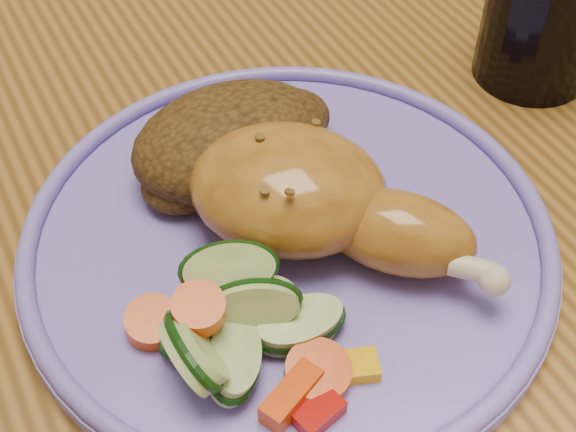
{
  "coord_description": "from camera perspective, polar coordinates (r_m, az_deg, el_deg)",
  "views": [
    {
      "loc": [
        -0.2,
        -0.39,
        1.08
      ],
      "look_at": [
        -0.07,
        -0.14,
        0.78
      ],
      "focal_mm": 50.0,
      "sensor_mm": 36.0,
      "label": 1
    }
  ],
  "objects": [
    {
      "name": "plate_rim",
      "position": [
        0.42,
        0.0,
        -0.91
      ],
      "size": [
        0.28,
        0.28,
        0.01
      ],
      "primitive_type": "torus",
      "color": "#7265CE",
      "rests_on": "plate"
    },
    {
      "name": "drinking_glass",
      "position": [
        0.55,
        17.82,
        13.85
      ],
      "size": [
        0.08,
        0.08,
        0.1
      ],
      "primitive_type": "cylinder",
      "color": "black",
      "rests_on": "dining_table"
    },
    {
      "name": "dining_table",
      "position": [
        0.61,
        -0.1,
        3.91
      ],
      "size": [
        0.9,
        1.4,
        0.75
      ],
      "color": "brown",
      "rests_on": "ground"
    },
    {
      "name": "plate",
      "position": [
        0.43,
        0.0,
        -1.88
      ],
      "size": [
        0.29,
        0.29,
        0.01
      ],
      "primitive_type": "cylinder",
      "color": "#7265CE",
      "rests_on": "dining_table"
    },
    {
      "name": "rice_pilaf",
      "position": [
        0.45,
        -3.8,
        5.34
      ],
      "size": [
        0.12,
        0.08,
        0.05
      ],
      "color": "#4D3413",
      "rests_on": "plate"
    },
    {
      "name": "vegetable_pile",
      "position": [
        0.37,
        -3.46,
        -7.99
      ],
      "size": [
        0.1,
        0.11,
        0.05
      ],
      "color": "#A50A05",
      "rests_on": "plate"
    },
    {
      "name": "chicken_leg",
      "position": [
        0.41,
        1.88,
        1.22
      ],
      "size": [
        0.15,
        0.17,
        0.06
      ],
      "color": "#B07424",
      "rests_on": "plate"
    }
  ]
}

